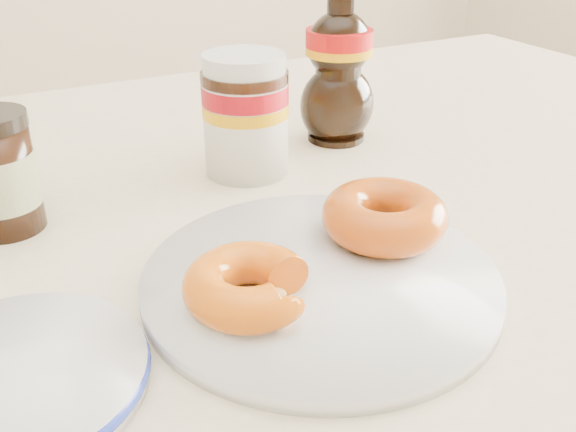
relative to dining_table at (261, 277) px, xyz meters
name	(u,v)px	position (x,y,z in m)	size (l,w,h in m)	color
dining_table	(261,277)	(0.00, 0.00, 0.00)	(1.40, 0.90, 0.75)	#FFE9C2
plate	(320,279)	(-0.02, -0.15, 0.09)	(0.26, 0.26, 0.01)	white
donut_bitten	(248,285)	(-0.08, -0.16, 0.11)	(0.09, 0.09, 0.03)	#D3580C
donut_whole	(384,216)	(0.05, -0.12, 0.11)	(0.10, 0.10, 0.03)	#A7370A
nutella_jar	(246,110)	(0.02, 0.07, 0.15)	(0.08, 0.08, 0.12)	white
syrup_bottle	(338,67)	(0.15, 0.10, 0.17)	(0.09, 0.07, 0.17)	black
blue_rim_saucer	(15,377)	(-0.23, -0.16, 0.09)	(0.15, 0.15, 0.02)	white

